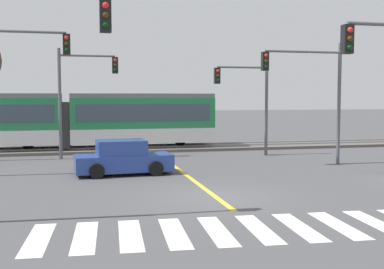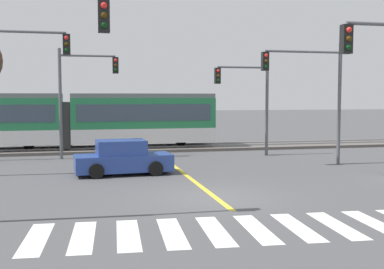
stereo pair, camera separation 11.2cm
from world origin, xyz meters
name	(u,v)px [view 1 (the left image)]	position (x,y,z in m)	size (l,w,h in m)	color
ground_plane	(216,197)	(0.00, 0.00, 0.00)	(200.00, 200.00, 0.00)	#474749
track_bed	(152,148)	(0.00, 15.20, 0.09)	(120.00, 4.00, 0.18)	#56514C
rail_near	(153,147)	(0.00, 14.48, 0.23)	(120.00, 0.08, 0.10)	#939399
rail_far	(150,145)	(0.00, 15.92, 0.23)	(120.00, 0.08, 0.10)	#939399
light_rail_tram	(66,119)	(-5.34, 15.20, 2.05)	(18.50, 2.64, 3.43)	silver
crosswalk_stripe_0	(38,239)	(-5.49, -3.74, 0.00)	(0.56, 2.80, 0.01)	silver
crosswalk_stripe_1	(85,237)	(-4.39, -3.81, 0.00)	(0.56, 2.80, 0.01)	silver
crosswalk_stripe_2	(130,235)	(-3.29, -3.88, 0.00)	(0.56, 2.80, 0.01)	silver
crosswalk_stripe_3	(174,233)	(-2.20, -3.94, 0.00)	(0.56, 2.80, 0.01)	silver
crosswalk_stripe_4	(217,231)	(-1.10, -4.01, 0.00)	(0.56, 2.80, 0.01)	silver
crosswalk_stripe_5	(259,229)	(0.00, -4.08, 0.00)	(0.56, 2.80, 0.01)	silver
crosswalk_stripe_6	(299,227)	(1.10, -4.14, 0.00)	(0.56, 2.80, 0.01)	silver
crosswalk_stripe_7	(338,225)	(2.20, -4.21, 0.00)	(0.56, 2.80, 0.01)	silver
crosswalk_stripe_8	(376,223)	(3.29, -4.28, 0.00)	(0.56, 2.80, 0.01)	silver
lane_centre_line	(182,172)	(0.00, 5.56, 0.00)	(0.20, 15.28, 0.01)	gold
sedan_crossing	(123,159)	(-2.66, 5.54, 0.70)	(4.31, 2.14, 1.52)	#284293
traffic_light_mid_left	(4,73)	(-7.63, 6.42, 4.41)	(4.25, 0.38, 6.68)	#515459
traffic_light_far_right	(249,92)	(5.02, 10.78, 3.66)	(3.25, 0.38, 5.65)	#515459
traffic_light_near_left	(20,63)	(-6.03, -1.80, 4.32)	(3.75, 0.38, 6.55)	#515459
traffic_light_mid_right	(313,84)	(6.84, 6.41, 4.04)	(4.25, 0.38, 6.10)	#515459
traffic_light_far_left	(80,86)	(-4.48, 11.54, 3.98)	(3.25, 0.38, 6.03)	#515459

